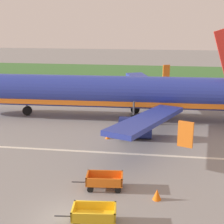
% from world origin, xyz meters
% --- Properties ---
extents(ground_plane, '(220.00, 220.00, 0.00)m').
position_xyz_m(ground_plane, '(0.00, 0.00, 0.00)').
color(ground_plane, gray).
extents(grass_strip, '(220.00, 28.00, 0.06)m').
position_xyz_m(grass_strip, '(0.00, 52.33, 0.03)').
color(grass_strip, '#3D7033').
rests_on(grass_strip, ground).
extents(apron_stripe, '(120.00, 0.36, 0.01)m').
position_xyz_m(apron_stripe, '(0.00, 10.30, 0.01)').
color(apron_stripe, silver).
rests_on(apron_stripe, ground).
extents(airplane, '(37.59, 30.29, 11.34)m').
position_xyz_m(airplane, '(0.81, 20.96, 3.05)').
color(airplane, '#28389E').
rests_on(airplane, ground).
extents(baggage_cart_second_in_row, '(3.60, 1.62, 1.07)m').
position_xyz_m(baggage_cart_second_in_row, '(1.53, -0.22, 0.60)').
color(baggage_cart_second_in_row, gold).
rests_on(baggage_cart_second_in_row, ground).
extents(baggage_cart_third_in_row, '(3.60, 1.60, 1.07)m').
position_xyz_m(baggage_cart_third_in_row, '(1.47, 3.94, 0.60)').
color(baggage_cart_third_in_row, orange).
rests_on(baggage_cart_third_in_row, ground).
extents(traffic_cone_near_plane, '(0.43, 0.43, 0.57)m').
position_xyz_m(traffic_cone_near_plane, '(0.18, 13.84, 0.28)').
color(traffic_cone_near_plane, orange).
rests_on(traffic_cone_near_plane, ground).
extents(traffic_cone_mid_apron, '(0.56, 0.56, 0.74)m').
position_xyz_m(traffic_cone_mid_apron, '(5.08, 2.96, 0.37)').
color(traffic_cone_mid_apron, orange).
rests_on(traffic_cone_mid_apron, ground).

